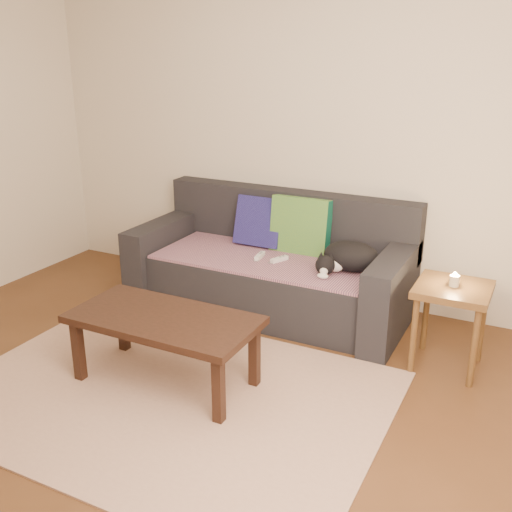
{
  "coord_description": "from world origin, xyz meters",
  "views": [
    {
      "loc": [
        1.84,
        -2.34,
        1.95
      ],
      "look_at": [
        0.05,
        1.2,
        0.55
      ],
      "focal_mm": 42.0,
      "sensor_mm": 36.0,
      "label": 1
    }
  ],
  "objects_px": {
    "wii_remote_a": "(260,256)",
    "wii_remote_b": "(279,259)",
    "cat": "(349,257)",
    "coffee_table": "(164,325)",
    "sofa": "(272,270)",
    "side_table": "(452,301)"
  },
  "relations": [
    {
      "from": "sofa",
      "to": "wii_remote_b",
      "type": "distance_m",
      "value": 0.22
    },
    {
      "from": "sofa",
      "to": "side_table",
      "type": "relative_size",
      "value": 3.77
    },
    {
      "from": "wii_remote_b",
      "to": "coffee_table",
      "type": "xyz_separation_m",
      "value": [
        -0.2,
        -1.19,
        -0.06
      ]
    },
    {
      "from": "wii_remote_b",
      "to": "coffee_table",
      "type": "bearing_deg",
      "value": -165.26
    },
    {
      "from": "sofa",
      "to": "wii_remote_b",
      "type": "relative_size",
      "value": 14.0
    },
    {
      "from": "sofa",
      "to": "wii_remote_a",
      "type": "height_order",
      "value": "sofa"
    },
    {
      "from": "wii_remote_a",
      "to": "wii_remote_b",
      "type": "xyz_separation_m",
      "value": [
        0.16,
        -0.0,
        0.0
      ]
    },
    {
      "from": "wii_remote_a",
      "to": "sofa",
      "type": "bearing_deg",
      "value": -29.55
    },
    {
      "from": "side_table",
      "to": "coffee_table",
      "type": "distance_m",
      "value": 1.77
    },
    {
      "from": "sofa",
      "to": "wii_remote_a",
      "type": "bearing_deg",
      "value": -112.13
    },
    {
      "from": "cat",
      "to": "coffee_table",
      "type": "distance_m",
      "value": 1.43
    },
    {
      "from": "wii_remote_b",
      "to": "cat",
      "type": "bearing_deg",
      "value": -60.75
    },
    {
      "from": "cat",
      "to": "wii_remote_a",
      "type": "height_order",
      "value": "cat"
    },
    {
      "from": "cat",
      "to": "wii_remote_a",
      "type": "bearing_deg",
      "value": 165.26
    },
    {
      "from": "wii_remote_a",
      "to": "wii_remote_b",
      "type": "height_order",
      "value": "same"
    },
    {
      "from": "coffee_table",
      "to": "side_table",
      "type": "bearing_deg",
      "value": 33.32
    },
    {
      "from": "wii_remote_a",
      "to": "coffee_table",
      "type": "height_order",
      "value": "wii_remote_a"
    },
    {
      "from": "coffee_table",
      "to": "cat",
      "type": "bearing_deg",
      "value": 59.57
    },
    {
      "from": "cat",
      "to": "wii_remote_b",
      "type": "height_order",
      "value": "cat"
    },
    {
      "from": "wii_remote_a",
      "to": "coffee_table",
      "type": "xyz_separation_m",
      "value": [
        -0.04,
        -1.19,
        -0.06
      ]
    },
    {
      "from": "wii_remote_a",
      "to": "wii_remote_b",
      "type": "bearing_deg",
      "value": -98.09
    },
    {
      "from": "cat",
      "to": "coffee_table",
      "type": "relative_size",
      "value": 0.45
    }
  ]
}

